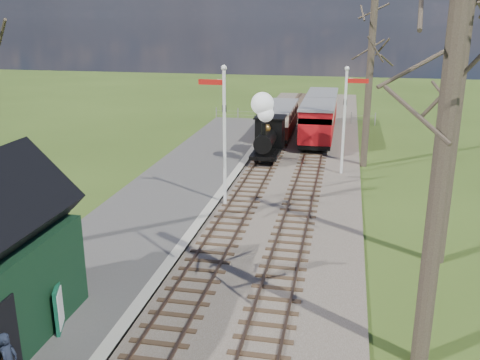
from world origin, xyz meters
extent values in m
ellipsoid|color=#385B23|center=(-25.00, 60.00, -14.76)|extent=(57.60, 36.00, 16.20)
ellipsoid|color=#385B23|center=(10.00, 65.00, -18.04)|extent=(70.40, 44.00, 19.80)
ellipsoid|color=#385B23|center=(-8.00, 70.00, -16.40)|extent=(64.00, 40.00, 18.00)
cube|color=brown|center=(1.30, 22.00, 0.05)|extent=(8.00, 60.00, 0.10)
cube|color=brown|center=(-0.50, 22.00, 0.14)|extent=(0.07, 60.00, 0.12)
cube|color=brown|center=(0.50, 22.00, 0.14)|extent=(0.07, 60.00, 0.12)
cube|color=#38281C|center=(0.00, 22.00, 0.10)|extent=(1.60, 60.00, 0.09)
cube|color=brown|center=(2.10, 22.00, 0.14)|extent=(0.07, 60.00, 0.12)
cube|color=brown|center=(3.10, 22.00, 0.14)|extent=(0.07, 60.00, 0.12)
cube|color=#38281C|center=(2.60, 22.00, 0.10)|extent=(1.60, 60.00, 0.09)
cube|color=#474442|center=(-3.50, 14.00, 0.10)|extent=(5.00, 44.00, 0.20)
cube|color=#B2AD9E|center=(-1.20, 14.00, 0.10)|extent=(0.40, 44.00, 0.21)
cube|color=black|center=(-2.78, 3.00, 1.20)|extent=(0.06, 1.20, 2.00)
cylinder|color=silver|center=(-0.70, 16.00, 3.00)|extent=(0.14, 0.14, 6.00)
sphere|color=silver|center=(-0.70, 16.00, 6.10)|extent=(0.24, 0.24, 0.24)
cube|color=#B7140F|center=(-1.25, 16.00, 5.50)|extent=(1.10, 0.08, 0.22)
cube|color=black|center=(-0.70, 16.00, 4.40)|extent=(0.18, 0.06, 0.30)
cylinder|color=silver|center=(4.30, 22.00, 2.75)|extent=(0.14, 0.14, 5.50)
sphere|color=silver|center=(4.30, 22.00, 5.60)|extent=(0.24, 0.24, 0.24)
cube|color=#B7140F|center=(4.85, 22.00, 5.00)|extent=(1.10, 0.08, 0.22)
cube|color=black|center=(4.30, 22.00, 3.90)|extent=(0.18, 0.06, 0.30)
cylinder|color=#382D23|center=(6.50, 6.00, 6.00)|extent=(0.42, 0.42, 12.00)
cylinder|color=#382D23|center=(7.80, 12.00, 5.00)|extent=(0.40, 0.40, 10.00)
cylinder|color=#382D23|center=(5.50, 24.00, 4.50)|extent=(0.39, 0.39, 9.00)
cube|color=slate|center=(0.30, 36.00, 0.75)|extent=(12.60, 0.02, 0.01)
cube|color=slate|center=(0.30, 36.00, 0.45)|extent=(12.60, 0.02, 0.02)
cylinder|color=slate|center=(0.30, 36.00, 0.50)|extent=(0.08, 0.08, 1.00)
cube|color=black|center=(0.00, 23.93, 0.60)|extent=(1.52, 3.57, 0.22)
cylinder|color=black|center=(0.00, 23.39, 1.41)|extent=(0.98, 2.32, 0.98)
cube|color=black|center=(0.00, 25.00, 1.49)|extent=(1.61, 1.43, 1.79)
cylinder|color=black|center=(0.00, 22.50, 2.21)|extent=(0.25, 0.25, 0.71)
sphere|color=#B67F35|center=(0.00, 23.66, 2.03)|extent=(0.46, 0.46, 0.46)
sphere|color=white|center=(0.10, 22.50, 3.06)|extent=(0.89, 0.89, 0.89)
sphere|color=white|center=(-0.10, 22.59, 3.59)|extent=(1.25, 1.25, 1.25)
cylinder|color=black|center=(-0.50, 22.86, 0.49)|extent=(0.09, 0.57, 0.57)
cylinder|color=black|center=(0.50, 22.86, 0.49)|extent=(0.09, 0.57, 0.57)
cube|color=black|center=(0.00, 29.93, 0.51)|extent=(1.70, 6.25, 0.27)
cube|color=#4F1812|center=(0.00, 29.93, 1.05)|extent=(1.79, 6.25, 0.80)
cube|color=#C3B194|center=(0.00, 29.93, 1.85)|extent=(1.79, 6.25, 0.80)
cube|color=slate|center=(0.00, 29.93, 2.30)|extent=(1.87, 6.43, 0.11)
cube|color=black|center=(2.60, 28.13, 0.56)|extent=(1.94, 5.10, 0.31)
cube|color=#A60D13|center=(2.60, 28.13, 1.17)|extent=(2.04, 5.10, 0.92)
cube|color=#C3B194|center=(2.60, 28.13, 2.09)|extent=(2.04, 5.10, 0.92)
cube|color=slate|center=(2.60, 28.13, 2.60)|extent=(2.14, 5.30, 0.12)
cube|color=black|center=(2.60, 33.63, 0.56)|extent=(1.94, 5.10, 0.31)
cube|color=#A60D13|center=(2.60, 33.63, 1.17)|extent=(2.04, 5.10, 0.92)
cube|color=#C3B194|center=(2.60, 33.63, 2.09)|extent=(2.04, 5.10, 0.92)
cube|color=slate|center=(2.60, 33.63, 2.60)|extent=(2.14, 5.30, 0.12)
cube|color=#104E34|center=(-2.75, 5.33, 0.83)|extent=(0.39, 0.84, 1.26)
cube|color=silver|center=(-2.71, 5.34, 0.83)|extent=(0.28, 0.70, 1.03)
camera|label=1|loc=(4.38, -5.93, 8.21)|focal=40.00mm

